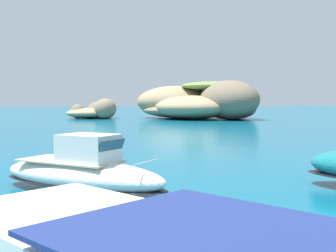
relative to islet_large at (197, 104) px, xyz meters
The scene contains 3 objects.
islet_large is the anchor object (origin of this frame).
islet_small 17.79m from the islet_large, 166.90° to the left, with size 10.80×10.55×3.48m.
motorboat_white 60.03m from the islet_large, 107.85° to the right, with size 7.04×6.24×2.15m.
Camera 1 is at (-3.69, -5.49, 3.45)m, focal length 46.52 mm.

